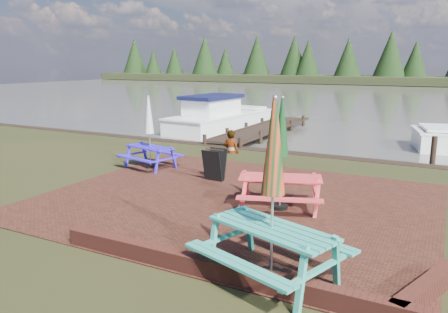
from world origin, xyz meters
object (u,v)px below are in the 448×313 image
chalkboard (215,165)px  jetty (264,129)px  picnic_table_blue (150,143)px  picnic_table_red (281,171)px  picnic_table_teal (272,219)px  boat_jetty (219,119)px  person (231,130)px

chalkboard → jetty: bearing=105.5°
picnic_table_blue → jetty: size_ratio=0.25×
picnic_table_red → jetty: (-4.66, 10.38, -0.76)m
picnic_table_teal → picnic_table_blue: (-5.97, 4.95, -0.18)m
chalkboard → boat_jetty: size_ratio=0.13×
picnic_table_blue → person: size_ratio=1.33×
picnic_table_teal → chalkboard: size_ratio=3.08×
picnic_table_teal → picnic_table_blue: size_ratio=1.23×
picnic_table_blue → chalkboard: (2.51, -0.41, -0.32)m
jetty → person: (0.92, -5.32, 0.73)m
chalkboard → boat_jetty: bearing=119.0°
boat_jetty → person: 6.85m
jetty → boat_jetty: size_ratio=1.28×
picnic_table_blue → boat_jetty: bearing=117.8°
picnic_table_teal → picnic_table_red: 3.25m
picnic_table_teal → boat_jetty: (-8.35, 13.97, -0.56)m
picnic_table_red → boat_jetty: bearing=104.9°
picnic_table_teal → chalkboard: (-3.46, 4.55, -0.50)m
picnic_table_teal → person: picnic_table_teal is taller
picnic_table_red → chalkboard: bearing=130.3°
chalkboard → picnic_table_red: bearing=-29.0°
chalkboard → person: (-1.29, 3.61, 0.38)m
jetty → person: person is taller
picnic_table_teal → boat_jetty: size_ratio=0.39×
chalkboard → jetty: chalkboard is taller
boat_jetty → picnic_table_teal: bearing=-53.7°
picnic_table_red → picnic_table_blue: 5.30m
boat_jetty → picnic_table_blue: bearing=-69.8°
picnic_table_teal → picnic_table_blue: bearing=159.2°
boat_jetty → picnic_table_red: bearing=-50.5°
picnic_table_teal → jetty: size_ratio=0.30×
jetty → boat_jetty: 2.74m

